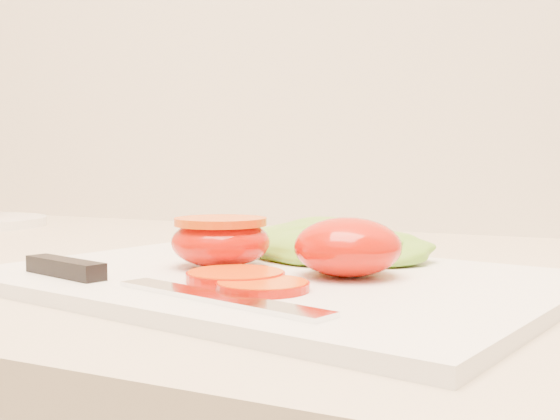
% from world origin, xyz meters
% --- Properties ---
extents(cutting_board, '(0.44, 0.35, 0.01)m').
position_xyz_m(cutting_board, '(-0.07, 1.57, 0.94)').
color(cutting_board, white).
rests_on(cutting_board, counter).
extents(tomato_half_dome, '(0.08, 0.08, 0.04)m').
position_xyz_m(tomato_half_dome, '(-0.02, 1.58, 0.96)').
color(tomato_half_dome, '#D10900').
rests_on(tomato_half_dome, cutting_board).
extents(tomato_half_cut, '(0.08, 0.08, 0.04)m').
position_xyz_m(tomato_half_cut, '(-0.12, 1.58, 0.96)').
color(tomato_half_cut, '#D10900').
rests_on(tomato_half_cut, cutting_board).
extents(tomato_slice_0, '(0.06, 0.06, 0.01)m').
position_xyz_m(tomato_slice_0, '(-0.08, 1.53, 0.94)').
color(tomato_slice_0, orange).
rests_on(tomato_slice_0, cutting_board).
extents(tomato_slice_1, '(0.06, 0.06, 0.01)m').
position_xyz_m(tomato_slice_1, '(-0.05, 1.51, 0.94)').
color(tomato_slice_1, orange).
rests_on(tomato_slice_1, cutting_board).
extents(lettuce_leaf_0, '(0.18, 0.14, 0.03)m').
position_xyz_m(lettuce_leaf_0, '(-0.07, 1.66, 0.95)').
color(lettuce_leaf_0, '#5DA32B').
rests_on(lettuce_leaf_0, cutting_board).
extents(lettuce_leaf_1, '(0.12, 0.10, 0.02)m').
position_xyz_m(lettuce_leaf_1, '(-0.02, 1.65, 0.95)').
color(lettuce_leaf_1, '#5DA32B').
rests_on(lettuce_leaf_1, cutting_board).
extents(knife, '(0.26, 0.08, 0.01)m').
position_xyz_m(knife, '(-0.14, 1.48, 0.94)').
color(knife, silver).
rests_on(knife, cutting_board).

